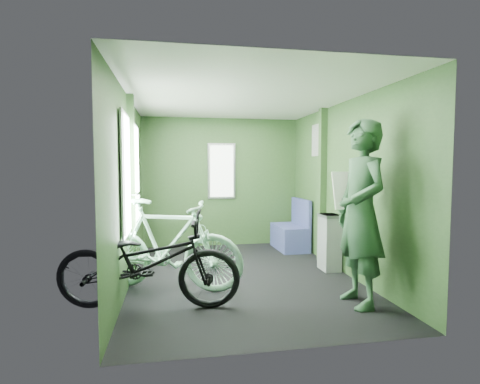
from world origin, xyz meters
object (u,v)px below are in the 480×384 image
object	(u,v)px
passenger	(361,213)
waste_box	(330,242)
bench_seat	(291,234)
bicycle_black	(149,309)
bicycle_mint	(167,291)

from	to	relation	value
passenger	waste_box	distance (m)	1.43
bench_seat	bicycle_black	bearing A→B (deg)	-134.87
bicycle_black	passenger	world-z (taller)	passenger
waste_box	passenger	bearing A→B (deg)	-100.33
waste_box	bench_seat	bearing A→B (deg)	94.89
bicycle_mint	waste_box	distance (m)	2.30
waste_box	bicycle_mint	bearing A→B (deg)	-167.11
bicycle_black	bench_seat	size ratio (longest dim) A/B	2.10
bicycle_black	bicycle_mint	size ratio (longest dim) A/B	1.02
waste_box	bench_seat	xyz separation A→B (m)	(-0.12, 1.36, -0.13)
waste_box	bicycle_black	bearing A→B (deg)	-156.37
bicycle_mint	waste_box	xyz separation A→B (m)	(2.21, 0.51, 0.39)
bicycle_mint	passenger	bearing A→B (deg)	-90.42
passenger	bicycle_black	bearing A→B (deg)	-99.13
bicycle_black	bicycle_mint	bearing A→B (deg)	-8.34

